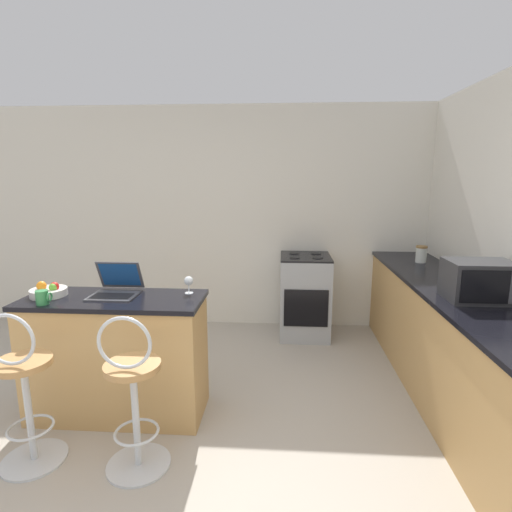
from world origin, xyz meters
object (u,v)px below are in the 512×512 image
Objects in this scene: wine_glass_short at (189,282)px; mug_white at (421,255)px; fruit_bowl at (49,291)px; storage_jar at (421,254)px; laptop at (116,286)px; microwave at (480,281)px; stove_range at (305,296)px; bar_stool_near at (24,393)px; bar_stool_far at (133,397)px; mug_green at (43,297)px.

wine_glass_short is 2.62m from mug_white.
storage_jar is (3.15, 1.39, 0.05)m from fruit_bowl.
laptop is 0.74× the size of microwave.
stove_range is 1.31m from storage_jar.
wine_glass_short is (-0.96, -1.51, 0.56)m from stove_range.
laptop is 3.11m from mug_white.
bar_stool_near is 6.01× the size of storage_jar.
stove_range is 5.45× the size of storage_jar.
bar_stool_far is 0.91m from laptop.
wine_glass_short is 2.47m from storage_jar.
bar_stool_near is 0.90m from laptop.
microwave reaches higher than mug_green.
bar_stool_far is 3.99× the size of fruit_bowl.
wine_glass_short is at bearing 75.47° from bar_stool_far.
stove_range is (1.15, 2.24, -0.02)m from bar_stool_far.
mug_green is at bearing -146.31° from laptop.
wine_glass_short is at bearing 7.63° from fruit_bowl.
microwave reaches higher than bar_stool_far.
wine_glass_short reaches higher than mug_white.
stove_range is at bearing 176.52° from mug_white.
bar_stool_near is 11.05× the size of mug_white.
fruit_bowl reaches higher than stove_range.
bar_stool_near is 2.28× the size of microwave.
bar_stool_near is 1.10× the size of stove_range.
storage_jar is (2.32, 1.98, 0.53)m from bar_stool_far.
stove_range is at bearing 46.17° from laptop.
laptop is 2.97m from storage_jar.
storage_jar is (2.13, 1.25, -0.01)m from wine_glass_short.
bar_stool_near is 1.26m from wine_glass_short.
bar_stool_near is 0.69m from bar_stool_far.
bar_stool_far is at bearing -163.05° from microwave.
microwave is 3.41× the size of wine_glass_short.
microwave is 2.01m from stove_range.
mug_white is 3.60m from mug_green.
storage_jar is at bearing 33.33° from bar_stool_near.
bar_stool_near is at bearing -129.46° from stove_range.
laptop is 2.23m from stove_range.
laptop is at bearing -179.35° from microwave.
microwave is 1.28m from storage_jar.
laptop is at bearing -174.10° from wine_glass_short.
fruit_bowl is at bearing -170.45° from laptop.
bar_stool_far is at bearing -139.53° from storage_jar.
laptop reaches higher than fruit_bowl.
mug_white is (0.08, 1.46, -0.10)m from microwave.
mug_white is at bearing 28.64° from laptop.
fruit_bowl is at bearing -153.92° from mug_white.
mug_white is at bearing 86.77° from microwave.
microwave is 2.11m from wine_glass_short.
microwave reaches higher than wine_glass_short.
storage_jar is at bearing -12.52° from stove_range.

